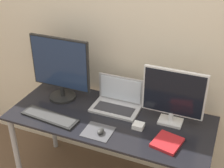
% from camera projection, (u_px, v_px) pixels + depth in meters
% --- Properties ---
extents(wall_back, '(7.00, 0.05, 2.50)m').
position_uv_depth(wall_back, '(129.00, 38.00, 2.45)').
color(wall_back, beige).
rests_on(wall_back, ground_plane).
extents(desk, '(1.56, 0.66, 0.74)m').
position_uv_depth(desk, '(110.00, 128.00, 2.43)').
color(desk, black).
rests_on(desk, ground_plane).
extents(monitor_left, '(0.51, 0.22, 0.53)m').
position_uv_depth(monitor_left, '(60.00, 68.00, 2.50)').
color(monitor_left, black).
rests_on(monitor_left, desk).
extents(monitor_right, '(0.45, 0.12, 0.44)m').
position_uv_depth(monitor_right, '(173.00, 96.00, 2.21)').
color(monitor_right, silver).
rests_on(monitor_right, desk).
extents(laptop, '(0.38, 0.24, 0.24)m').
position_uv_depth(laptop, '(117.00, 100.00, 2.48)').
color(laptop, '#ADADB2').
rests_on(laptop, desk).
extents(keyboard, '(0.47, 0.18, 0.02)m').
position_uv_depth(keyboard, '(50.00, 117.00, 2.37)').
color(keyboard, black).
rests_on(keyboard, desk).
extents(mousepad, '(0.21, 0.19, 0.00)m').
position_uv_depth(mousepad, '(98.00, 132.00, 2.22)').
color(mousepad, '#47474C').
rests_on(mousepad, desk).
extents(mouse, '(0.04, 0.07, 0.03)m').
position_uv_depth(mouse, '(101.00, 131.00, 2.20)').
color(mouse, '#333333').
rests_on(mouse, mousepad).
extents(book, '(0.21, 0.22, 0.02)m').
position_uv_depth(book, '(167.00, 142.00, 2.11)').
color(book, red).
rests_on(book, desk).
extents(power_brick, '(0.08, 0.07, 0.04)m').
position_uv_depth(power_brick, '(138.00, 126.00, 2.26)').
color(power_brick, white).
rests_on(power_brick, desk).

